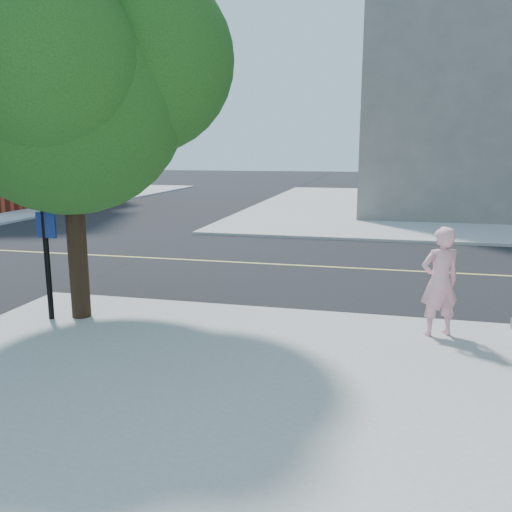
# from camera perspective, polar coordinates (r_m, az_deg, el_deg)

# --- Properties ---
(ground) EXTENTS (140.00, 140.00, 0.00)m
(ground) POSITION_cam_1_polar(r_m,az_deg,el_deg) (12.14, -17.14, -4.60)
(ground) COLOR black
(ground) RESTS_ON ground
(road_ew) EXTENTS (140.00, 9.00, 0.01)m
(road_ew) POSITION_cam_1_polar(r_m,az_deg,el_deg) (16.05, -9.06, -0.34)
(road_ew) COLOR black
(road_ew) RESTS_ON ground
(man_on_phone) EXTENTS (0.81, 0.69, 1.88)m
(man_on_phone) POSITION_cam_1_polar(r_m,az_deg,el_deg) (9.42, 19.27, -2.64)
(man_on_phone) COLOR #F8ADBD
(man_on_phone) RESTS_ON sidewalk_se
(street_tree) EXTENTS (5.40, 4.91, 7.16)m
(street_tree) POSITION_cam_1_polar(r_m,az_deg,el_deg) (10.26, -19.38, 19.21)
(street_tree) COLOR black
(street_tree) RESTS_ON sidewalk_se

